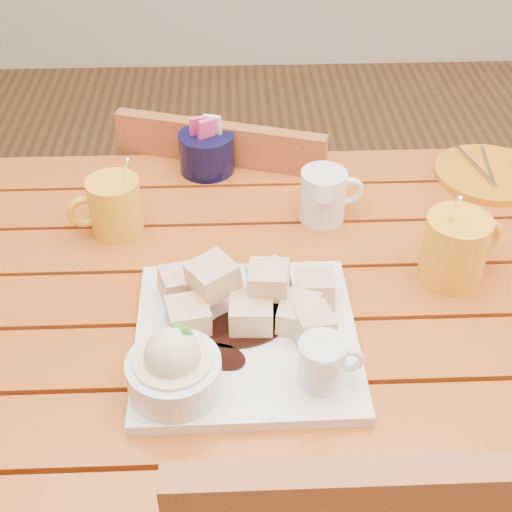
{
  "coord_description": "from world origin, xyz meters",
  "views": [
    {
      "loc": [
        -0.03,
        -0.76,
        1.43
      ],
      "look_at": [
        -0.0,
        -0.0,
        0.82
      ],
      "focal_mm": 50.0,
      "sensor_mm": 36.0,
      "label": 1
    }
  ],
  "objects_px": {
    "dessert_plate": "(233,337)",
    "orange_saucer": "(490,174)",
    "coffee_mug_left": "(113,205)",
    "chair_far": "(238,251)",
    "table": "(259,346)",
    "coffee_mug_right": "(456,247)"
  },
  "relations": [
    {
      "from": "coffee_mug_left",
      "to": "table",
      "type": "bearing_deg",
      "value": -52.54
    },
    {
      "from": "coffee_mug_right",
      "to": "orange_saucer",
      "type": "xyz_separation_m",
      "value": [
        0.14,
        0.27,
        -0.05
      ]
    },
    {
      "from": "table",
      "to": "chair_far",
      "type": "distance_m",
      "value": 0.5
    },
    {
      "from": "coffee_mug_right",
      "to": "chair_far",
      "type": "distance_m",
      "value": 0.63
    },
    {
      "from": "dessert_plate",
      "to": "coffee_mug_right",
      "type": "xyz_separation_m",
      "value": [
        0.32,
        0.15,
        0.02
      ]
    },
    {
      "from": "chair_far",
      "to": "coffee_mug_left",
      "type": "bearing_deg",
      "value": 74.41
    },
    {
      "from": "orange_saucer",
      "to": "chair_far",
      "type": "xyz_separation_m",
      "value": [
        -0.45,
        0.17,
        -0.29
      ]
    },
    {
      "from": "table",
      "to": "coffee_mug_left",
      "type": "xyz_separation_m",
      "value": [
        -0.22,
        0.16,
        0.16
      ]
    },
    {
      "from": "dessert_plate",
      "to": "coffee_mug_right",
      "type": "relative_size",
      "value": 1.9
    },
    {
      "from": "dessert_plate",
      "to": "chair_far",
      "type": "bearing_deg",
      "value": 88.82
    },
    {
      "from": "chair_far",
      "to": "orange_saucer",
      "type": "bearing_deg",
      "value": 176.56
    },
    {
      "from": "dessert_plate",
      "to": "coffee_mug_left",
      "type": "distance_m",
      "value": 0.34
    },
    {
      "from": "coffee_mug_right",
      "to": "orange_saucer",
      "type": "height_order",
      "value": "coffee_mug_right"
    },
    {
      "from": "table",
      "to": "dessert_plate",
      "type": "bearing_deg",
      "value": -107.84
    },
    {
      "from": "dessert_plate",
      "to": "coffee_mug_left",
      "type": "relative_size",
      "value": 2.14
    },
    {
      "from": "table",
      "to": "coffee_mug_right",
      "type": "distance_m",
      "value": 0.33
    },
    {
      "from": "dessert_plate",
      "to": "orange_saucer",
      "type": "xyz_separation_m",
      "value": [
        0.46,
        0.41,
        -0.03
      ]
    },
    {
      "from": "table",
      "to": "dessert_plate",
      "type": "xyz_separation_m",
      "value": [
        -0.04,
        -0.12,
        0.14
      ]
    },
    {
      "from": "table",
      "to": "coffee_mug_right",
      "type": "relative_size",
      "value": 7.76
    },
    {
      "from": "coffee_mug_left",
      "to": "chair_far",
      "type": "height_order",
      "value": "coffee_mug_left"
    },
    {
      "from": "table",
      "to": "dessert_plate",
      "type": "distance_m",
      "value": 0.19
    },
    {
      "from": "orange_saucer",
      "to": "dessert_plate",
      "type": "bearing_deg",
      "value": -138.06
    }
  ]
}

